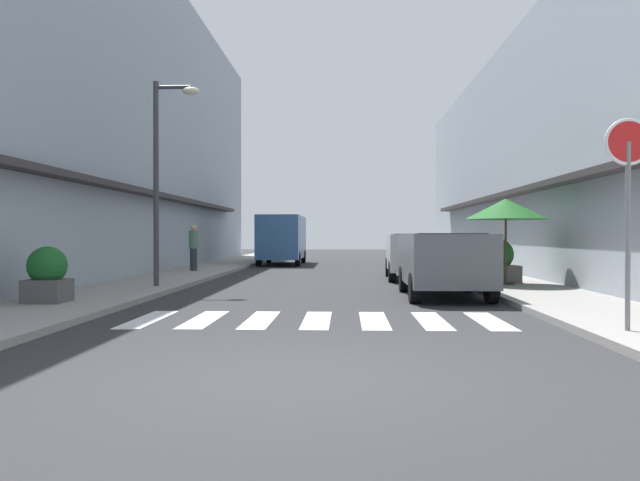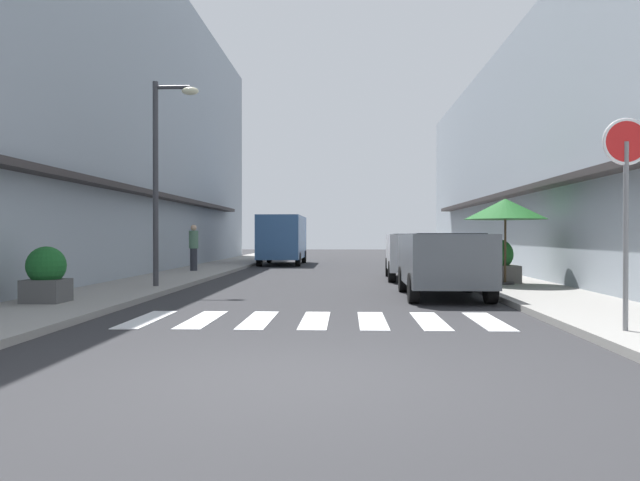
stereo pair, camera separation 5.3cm
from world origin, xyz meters
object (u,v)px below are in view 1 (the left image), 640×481
object	(u,v)px
street_lamp	(163,161)
pedestrian_walking_near	(194,246)
delivery_van	(282,236)
parked_car_mid	(415,251)
parked_car_near	(444,257)
planter_corner	(47,275)
cafe_umbrella	(506,209)
round_street_sign	(628,168)
planter_midblock	(498,263)
planter_far	(444,253)

from	to	relation	value
street_lamp	pedestrian_walking_near	size ratio (longest dim) A/B	3.10
delivery_van	street_lamp	size ratio (longest dim) A/B	1.03
parked_car_mid	delivery_van	xyz separation A→B (m)	(-5.31, 9.91, 0.48)
parked_car_near	pedestrian_walking_near	bearing A→B (deg)	133.41
planter_corner	parked_car_near	bearing A→B (deg)	17.03
street_lamp	cafe_umbrella	bearing A→B (deg)	5.90
round_street_sign	pedestrian_walking_near	xyz separation A→B (m)	(-9.44, 13.91, -1.34)
planter_midblock	planter_far	world-z (taller)	planter_far
planter_corner	planter_midblock	world-z (taller)	planter_midblock
parked_car_near	delivery_van	size ratio (longest dim) A/B	0.73
parked_car_near	round_street_sign	distance (m)	6.03
parked_car_near	planter_midblock	xyz separation A→B (m)	(1.95, 2.96, -0.27)
round_street_sign	cafe_umbrella	distance (m)	8.01
street_lamp	pedestrian_walking_near	xyz separation A→B (m)	(-0.92, 6.84, -2.32)
parked_car_near	planter_midblock	distance (m)	3.56
planter_midblock	cafe_umbrella	bearing A→B (deg)	-84.91
parked_car_near	cafe_umbrella	bearing A→B (deg)	49.65
pedestrian_walking_near	parked_car_near	bearing A→B (deg)	-122.56
round_street_sign	planter_corner	distance (m)	10.31
cafe_umbrella	pedestrian_walking_near	distance (m)	11.53
street_lamp	parked_car_mid	bearing A→B (deg)	32.22
street_lamp	round_street_sign	bearing A→B (deg)	-39.69
delivery_van	round_street_sign	size ratio (longest dim) A/B	1.86
parked_car_near	cafe_umbrella	world-z (taller)	cafe_umbrella
parked_car_near	street_lamp	xyz separation A→B (m)	(-6.91, 1.44, 2.41)
cafe_umbrella	planter_corner	size ratio (longest dim) A/B	2.09
planter_midblock	street_lamp	bearing A→B (deg)	-170.22
parked_car_near	planter_midblock	world-z (taller)	parked_car_near
street_lamp	planter_far	world-z (taller)	street_lamp
parked_car_mid	round_street_sign	xyz separation A→B (m)	(1.61, -11.43, 1.43)
round_street_sign	street_lamp	distance (m)	11.12
round_street_sign	planter_far	size ratio (longest dim) A/B	2.25
planter_corner	cafe_umbrella	bearing A→B (deg)	25.63
delivery_van	planter_midblock	world-z (taller)	delivery_van
parked_car_mid	cafe_umbrella	world-z (taller)	cafe_umbrella
planter_corner	pedestrian_walking_near	world-z (taller)	pedestrian_walking_near
parked_car_mid	planter_far	bearing A→B (deg)	70.99
street_lamp	planter_corner	distance (m)	4.87
pedestrian_walking_near	round_street_sign	bearing A→B (deg)	-131.82
round_street_sign	street_lamp	bearing A→B (deg)	140.31
street_lamp	cafe_umbrella	size ratio (longest dim) A/B	2.30
planter_corner	planter_midblock	xyz separation A→B (m)	(10.00, 5.43, -0.00)
street_lamp	planter_corner	size ratio (longest dim) A/B	4.82
round_street_sign	planter_corner	bearing A→B (deg)	161.82
delivery_van	street_lamp	distance (m)	14.48
parked_car_near	delivery_van	bearing A→B (deg)	108.68
delivery_van	planter_midblock	bearing A→B (deg)	-60.33
planter_corner	planter_midblock	size ratio (longest dim) A/B	0.90
pedestrian_walking_near	planter_midblock	bearing A→B (deg)	-104.50
round_street_sign	planter_midblock	distance (m)	8.77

